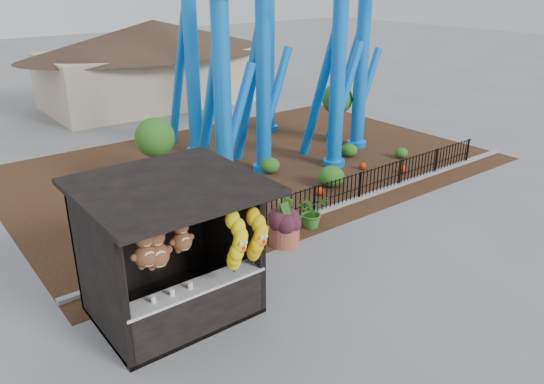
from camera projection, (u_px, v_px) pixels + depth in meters
ground at (310, 288)px, 12.63m from camera, size 120.00×120.00×0.00m
mulch_bed at (252, 165)px, 20.74m from camera, size 18.00×12.00×0.02m
curb at (342, 204)px, 17.06m from camera, size 18.00×0.18×0.12m
prize_booth at (175, 255)px, 11.01m from camera, size 3.50×3.40×3.12m
picket_fence at (362, 185)px, 17.40m from camera, size 12.20×0.06×1.00m
terracotta_planter at (284, 234)px, 14.61m from camera, size 1.10×1.10×0.59m
planter_foliage at (285, 214)px, 14.37m from camera, size 0.70×0.70×0.64m
potted_plant at (312, 211)px, 15.51m from camera, size 0.97×0.87×1.00m
landscaping at (313, 171)px, 19.16m from camera, size 8.74×3.57×0.73m
pavilion at (155, 48)px, 29.48m from camera, size 15.00×15.00×4.80m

